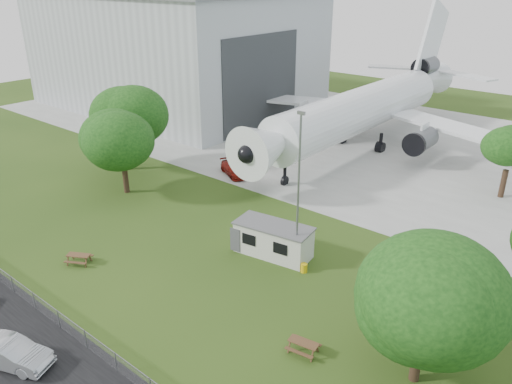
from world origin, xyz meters
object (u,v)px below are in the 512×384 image
Objects in this scene: hangar at (175,48)px; picnic_east at (303,352)px; airliner at (367,106)px; picnic_west at (80,263)px; site_cabin at (273,240)px; car_centre_sedan at (11,353)px.

hangar is 23.89× the size of picnic_east.
airliner reaches higher than picnic_west.
picnic_west is at bearing -94.09° from airliner.
airliner is 30.83m from site_cabin.
site_cabin is (7.91, -29.53, -3.96)m from airliner.
airliner is 41.09m from picnic_east.
hangar is 64.97m from picnic_east.
airliner is 9.75× the size of car_centre_sedan.
airliner is (35.97, -0.14, -4.14)m from hangar.
hangar reaches higher than site_cabin.
airliner is 40.68m from picnic_west.
hangar reaches higher than picnic_east.
picnic_east is at bearing -43.31° from site_cabin.
hangar reaches higher than car_centre_sedan.
airliner reaches higher than car_centre_sedan.
picnic_west is (-2.88, -40.23, -5.27)m from airliner.
hangar is at bearing 179.78° from airliner.
hangar is at bearing 17.15° from car_centre_sedan.
picnic_west is (-10.79, -10.70, -1.31)m from site_cabin.
hangar is 53.58m from site_cabin.
hangar is 0.90× the size of airliner.
hangar is 36.21m from airliner.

